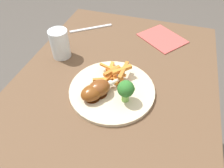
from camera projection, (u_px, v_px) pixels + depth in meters
name	position (u px, v px, depth m)	size (l,w,h in m)	color
dining_table	(107.00, 121.00, 0.71)	(1.06, 0.66, 0.71)	brown
dinner_plate	(112.00, 90.00, 0.65)	(0.27, 0.27, 0.01)	beige
broccoli_floret_front	(126.00, 90.00, 0.58)	(0.05, 0.05, 0.07)	#74AF4D
carrot_fries_pile	(113.00, 75.00, 0.66)	(0.14, 0.11, 0.04)	orange
chicken_drumstick_near	(93.00, 92.00, 0.61)	(0.11, 0.09, 0.04)	#4D220B
chicken_drumstick_far	(100.00, 88.00, 0.62)	(0.11, 0.10, 0.05)	#4D210E
fork	(91.00, 28.00, 0.91)	(0.19, 0.01, 0.01)	silver
water_glass	(60.00, 44.00, 0.74)	(0.07, 0.07, 0.11)	silver
napkin	(162.00, 38.00, 0.86)	(0.17, 0.14, 0.00)	#B74C47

